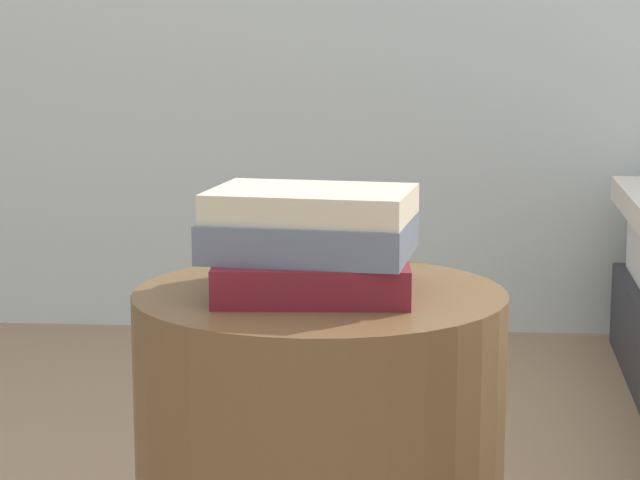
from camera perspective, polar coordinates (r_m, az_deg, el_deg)
book_maroon at (r=1.47m, az=-0.34°, el=-1.58°), size 0.24×0.22×0.05m
book_slate at (r=1.47m, az=-0.45°, el=0.17°), size 0.26×0.21×0.05m
book_cream at (r=1.45m, az=-0.39°, el=1.70°), size 0.25×0.19×0.03m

